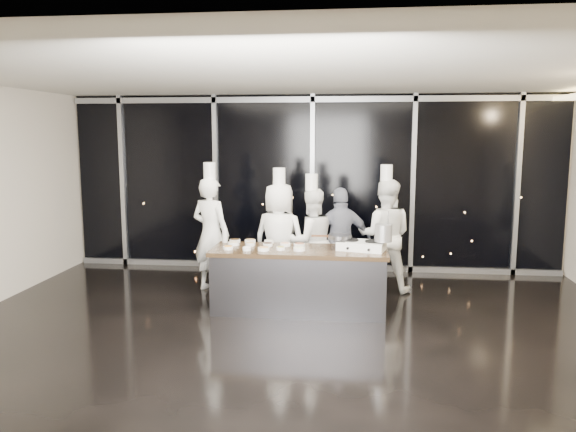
% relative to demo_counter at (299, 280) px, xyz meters
% --- Properties ---
extents(ground, '(9.00, 9.00, 0.00)m').
position_rel_demo_counter_xyz_m(ground, '(0.00, -0.90, -0.45)').
color(ground, black).
rests_on(ground, ground).
extents(room_shell, '(9.02, 7.02, 3.21)m').
position_rel_demo_counter_xyz_m(room_shell, '(0.18, -0.90, 1.79)').
color(room_shell, beige).
rests_on(room_shell, ground).
extents(window_wall, '(8.90, 0.11, 3.20)m').
position_rel_demo_counter_xyz_m(window_wall, '(0.00, 2.53, 1.14)').
color(window_wall, black).
rests_on(window_wall, ground).
extents(demo_counter, '(2.46, 0.86, 0.90)m').
position_rel_demo_counter_xyz_m(demo_counter, '(0.00, 0.00, 0.00)').
color(demo_counter, '#3A393E').
rests_on(demo_counter, ground).
extents(stove, '(0.71, 0.54, 0.14)m').
position_rel_demo_counter_xyz_m(stove, '(0.87, 0.03, 0.51)').
color(stove, white).
rests_on(stove, demo_counter).
extents(frying_pan, '(0.59, 0.39, 0.05)m').
position_rel_demo_counter_xyz_m(frying_pan, '(0.55, 0.10, 0.61)').
color(frying_pan, slate).
rests_on(frying_pan, stove).
extents(stock_pot, '(0.29, 0.29, 0.24)m').
position_rel_demo_counter_xyz_m(stock_pot, '(1.16, -0.04, 0.71)').
color(stock_pot, '#A8A8AA').
rests_on(stock_pot, stove).
extents(prep_bowls, '(1.17, 0.69, 0.05)m').
position_rel_demo_counter_xyz_m(prep_bowls, '(-0.53, 0.10, 0.47)').
color(prep_bowls, white).
rests_on(prep_bowls, demo_counter).
extents(squeeze_bottle, '(0.08, 0.08, 0.28)m').
position_rel_demo_counter_xyz_m(squeeze_bottle, '(-1.14, 0.34, 0.58)').
color(squeeze_bottle, silver).
rests_on(squeeze_bottle, demo_counter).
extents(chef_far_left, '(0.78, 0.65, 2.06)m').
position_rel_demo_counter_xyz_m(chef_far_left, '(-1.50, 0.91, 0.48)').
color(chef_far_left, white).
rests_on(chef_far_left, ground).
extents(chef_left, '(0.97, 0.77, 1.98)m').
position_rel_demo_counter_xyz_m(chef_left, '(-0.39, 0.83, 0.43)').
color(chef_left, white).
rests_on(chef_left, ground).
extents(chef_center, '(0.99, 0.89, 1.89)m').
position_rel_demo_counter_xyz_m(chef_center, '(0.10, 0.93, 0.39)').
color(chef_center, white).
rests_on(chef_center, ground).
extents(guest, '(1.05, 0.67, 1.67)m').
position_rel_demo_counter_xyz_m(guest, '(0.57, 1.05, 0.38)').
color(guest, '#151E3A').
rests_on(guest, ground).
extents(chef_right, '(0.93, 0.76, 2.02)m').
position_rel_demo_counter_xyz_m(chef_right, '(1.25, 1.20, 0.45)').
color(chef_right, white).
rests_on(chef_right, ground).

